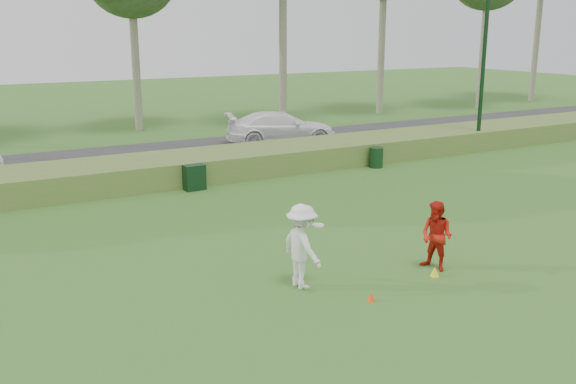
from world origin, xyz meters
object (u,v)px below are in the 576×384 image
utility_cabinet (194,177)px  trash_bin (376,157)px  player_red (437,236)px  lamp_post (486,26)px  cone_yellow (435,271)px  player_white (302,246)px  cone_orange (371,297)px  car_right (281,128)px

utility_cabinet → trash_bin: 7.81m
player_red → trash_bin: 11.37m
lamp_post → cone_yellow: (-12.38, -10.99, -5.48)m
player_white → trash_bin: player_white is taller
player_white → cone_yellow: bearing=-112.6°
lamp_post → cone_orange: 19.22m
player_white → player_red: 3.33m
player_white → trash_bin: size_ratio=2.28×
lamp_post → player_white: 18.92m
utility_cabinet → car_right: size_ratio=0.17×
lamp_post → utility_cabinet: size_ratio=9.13×
trash_bin → car_right: car_right is taller
lamp_post → player_white: size_ratio=4.37×
cone_orange → trash_bin: 13.30m
cone_yellow → utility_cabinet: 10.45m
player_red → utility_cabinet: bearing=176.0°
player_red → trash_bin: player_red is taller
player_white → cone_yellow: 3.22m
player_red → cone_orange: (-2.39, -0.73, -0.73)m
player_red → cone_orange: player_red is taller
player_white → cone_orange: player_white is taller
cone_orange → car_right: bearing=67.2°
cone_orange → utility_cabinet: size_ratio=0.21×
player_white → utility_cabinet: bearing=-11.4°
lamp_post → cone_yellow: size_ratio=35.90×
lamp_post → utility_cabinet: 15.16m
cone_orange → utility_cabinet: (0.23, 10.67, 0.35)m
cone_orange → trash_bin: bearing=52.8°
lamp_post → utility_cabinet: lamp_post is taller
utility_cabinet → trash_bin: bearing=-4.2°
player_white → utility_cabinet: player_white is taller
lamp_post → cone_yellow: bearing=-138.4°
lamp_post → trash_bin: lamp_post is taller
cone_orange → car_right: 18.53m
player_white → car_right: bearing=-31.8°
player_white → utility_cabinet: 9.39m
cone_yellow → utility_cabinet: (-1.86, 10.27, 0.33)m
cone_yellow → trash_bin: 11.80m
car_right → trash_bin: bearing=-156.1°
player_white → cone_yellow: size_ratio=8.22×
cone_yellow → lamp_post: bearing=41.6°
player_red → cone_orange: bearing=-89.3°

